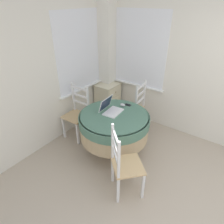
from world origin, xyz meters
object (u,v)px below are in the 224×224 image
object	(u,v)px
dining_chair_near_right_window	(134,108)
corner_cabinet	(108,99)
computer_mouse	(123,105)
round_dining_table	(114,124)
dining_chair_camera_near	(124,165)
laptop	(111,109)
cell_phone	(128,105)
dining_chair_near_back_window	(77,114)

from	to	relation	value
dining_chair_near_right_window	corner_cabinet	bearing A→B (deg)	77.34
computer_mouse	corner_cabinet	bearing A→B (deg)	50.40
computer_mouse	corner_cabinet	world-z (taller)	computer_mouse
round_dining_table	dining_chair_camera_near	bearing A→B (deg)	-135.75
round_dining_table	corner_cabinet	distance (m)	1.34
round_dining_table	computer_mouse	xyz separation A→B (m)	(0.31, 0.04, 0.21)
laptop	cell_phone	xyz separation A→B (m)	(0.36, -0.11, -0.05)
cell_phone	computer_mouse	bearing A→B (deg)	150.59
laptop	dining_chair_near_right_window	bearing A→B (deg)	-0.25
computer_mouse	dining_chair_near_back_window	world-z (taller)	dining_chair_near_back_window
dining_chair_camera_near	round_dining_table	bearing A→B (deg)	44.25
laptop	corner_cabinet	distance (m)	1.30
round_dining_table	computer_mouse	size ratio (longest dim) A/B	11.62
laptop	computer_mouse	world-z (taller)	laptop
laptop	dining_chair_camera_near	xyz separation A→B (m)	(-0.64, -0.68, -0.32)
laptop	computer_mouse	size ratio (longest dim) A/B	3.61
dining_chair_near_back_window	dining_chair_near_right_window	bearing A→B (deg)	-41.31
round_dining_table	cell_phone	xyz separation A→B (m)	(0.40, -0.01, 0.19)
corner_cabinet	dining_chair_near_right_window	bearing A→B (deg)	-102.66
computer_mouse	dining_chair_near_right_window	bearing A→B (deg)	6.19
dining_chair_near_right_window	corner_cabinet	world-z (taller)	dining_chair_near_right_window
computer_mouse	dining_chair_near_back_window	bearing A→B (deg)	112.30
round_dining_table	laptop	xyz separation A→B (m)	(0.04, 0.10, 0.23)
laptop	dining_chair_near_right_window	xyz separation A→B (m)	(0.78, -0.00, -0.32)
laptop	dining_chair_near_right_window	world-z (taller)	dining_chair_near_right_window
round_dining_table	dining_chair_near_back_window	bearing A→B (deg)	90.81
computer_mouse	dining_chair_near_right_window	distance (m)	0.59
dining_chair_near_right_window	dining_chair_camera_near	world-z (taller)	same
laptop	dining_chair_near_back_window	size ratio (longest dim) A/B	0.35
dining_chair_near_back_window	corner_cabinet	size ratio (longest dim) A/B	1.38
cell_phone	dining_chair_camera_near	xyz separation A→B (m)	(-1.00, -0.57, -0.28)
round_dining_table	cell_phone	world-z (taller)	cell_phone
computer_mouse	cell_phone	bearing A→B (deg)	-29.41
laptop	computer_mouse	bearing A→B (deg)	-12.31
dining_chair_near_back_window	cell_phone	bearing A→B (deg)	-63.84
laptop	cell_phone	size ratio (longest dim) A/B	3.15
corner_cabinet	round_dining_table	bearing A→B (deg)	-138.88
cell_phone	corner_cabinet	size ratio (longest dim) A/B	0.15
computer_mouse	round_dining_table	bearing A→B (deg)	-172.22
computer_mouse	corner_cabinet	distance (m)	1.15
computer_mouse	dining_chair_near_back_window	distance (m)	0.90
computer_mouse	dining_chair_near_back_window	size ratio (longest dim) A/B	0.10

